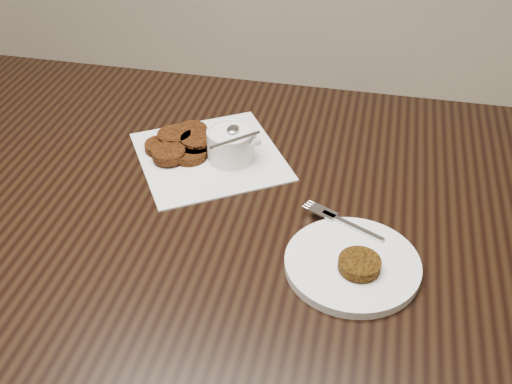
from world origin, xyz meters
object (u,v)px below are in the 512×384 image
sauce_ramekin (230,130)px  table (200,340)px  plate_with_patty (353,261)px  napkin (210,156)px

sauce_ramekin → table: bearing=-105.6°
sauce_ramekin → plate_with_patty: size_ratio=0.60×
table → sauce_ramekin: 0.47m
table → sauce_ramekin: size_ratio=11.83×
plate_with_patty → sauce_ramekin: bearing=136.0°
sauce_ramekin → plate_with_patty: bearing=-44.0°
napkin → plate_with_patty: bearing=-39.5°
napkin → plate_with_patty: (0.30, -0.25, 0.01)m
table → sauce_ramekin: bearing=74.4°
table → sauce_ramekin: (0.04, 0.15, 0.44)m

